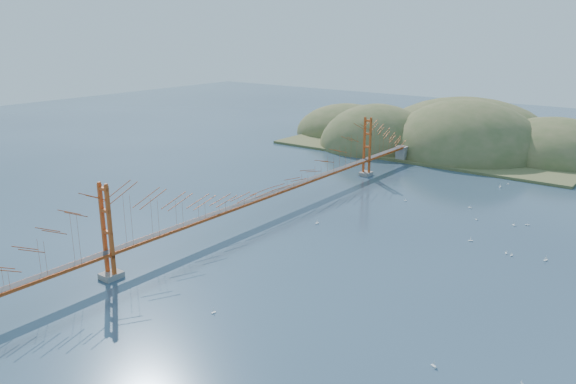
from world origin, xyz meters
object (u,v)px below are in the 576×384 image
Objects in this scene: sailboat_1 at (514,225)px; sailboat_2 at (434,365)px; bridge at (272,171)px; sailboat_0 at (317,223)px.

sailboat_1 is 1.01× the size of sailboat_2.
bridge is 45.23m from sailboat_2.
sailboat_2 is at bearing -82.66° from sailboat_1.
sailboat_0 reaches higher than sailboat_1.
bridge is at bearing 147.44° from sailboat_2.
bridge reaches higher than sailboat_1.
sailboat_1 is 0.94× the size of sailboat_0.
bridge is 136.89× the size of sailboat_1.
sailboat_0 reaches higher than sailboat_2.
sailboat_1 is at bearing 28.47° from bridge.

